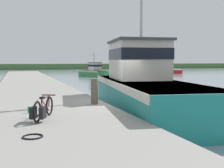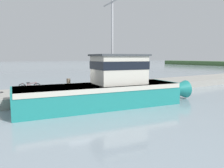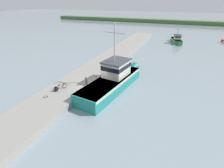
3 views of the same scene
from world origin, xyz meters
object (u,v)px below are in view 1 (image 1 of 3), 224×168
at_px(fishing_boat_main, 142,85).
at_px(water_bottle_by_bike, 29,110).
at_px(mooring_post, 94,91).
at_px(boat_red_outer, 94,72).
at_px(bicycle_touring, 42,109).
at_px(boat_white_moored, 163,70).

xyz_separation_m(fishing_boat_main, water_bottle_by_bike, (-5.57, -2.93, -0.47)).
bearing_deg(mooring_post, fishing_boat_main, 30.66).
xyz_separation_m(boat_red_outer, water_bottle_by_bike, (-11.32, -33.58, 0.02)).
height_order(fishing_boat_main, bicycle_touring, fishing_boat_main).
bearing_deg(bicycle_touring, fishing_boat_main, 63.03).
bearing_deg(boat_white_moored, fishing_boat_main, 154.06).
relative_size(boat_red_outer, mooring_post, 7.10).
bearing_deg(water_bottle_by_bike, mooring_post, 24.35).
bearing_deg(boat_red_outer, bicycle_touring, 57.24).
height_order(fishing_boat_main, boat_white_moored, fishing_boat_main).
relative_size(fishing_boat_main, bicycle_touring, 8.29).
relative_size(bicycle_touring, water_bottle_by_bike, 7.28).
bearing_deg(bicycle_touring, mooring_post, 71.33).
distance_m(fishing_boat_main, bicycle_touring, 6.74).
height_order(boat_red_outer, water_bottle_by_bike, boat_red_outer).
height_order(boat_white_moored, boat_red_outer, boat_white_moored).
height_order(boat_white_moored, water_bottle_by_bike, boat_white_moored).
relative_size(boat_white_moored, bicycle_touring, 5.04).
bearing_deg(fishing_boat_main, bicycle_touring, -132.74).
distance_m(boat_white_moored, bicycle_touring, 47.95).
bearing_deg(fishing_boat_main, water_bottle_by_bike, -143.83).
xyz_separation_m(fishing_boat_main, mooring_post, (-2.95, -1.75, -0.06)).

